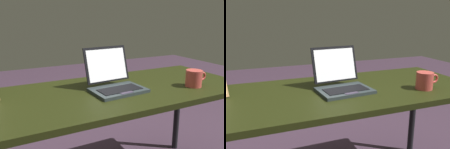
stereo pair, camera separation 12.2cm
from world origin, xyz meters
TOP-DOWN VIEW (x-y plane):
  - desk at (0.00, 0.00)m, footprint 1.61×0.64m
  - laptop_front at (0.03, -0.01)m, footprint 0.29×0.27m
  - coffee_mug at (0.46, -0.15)m, footprint 0.14×0.09m

SIDE VIEW (x-z plane):
  - desk at x=0.00m, z-range 0.28..0.98m
  - laptop_front at x=0.03m, z-range 0.64..0.86m
  - coffee_mug at x=0.46m, z-range 0.70..0.80m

